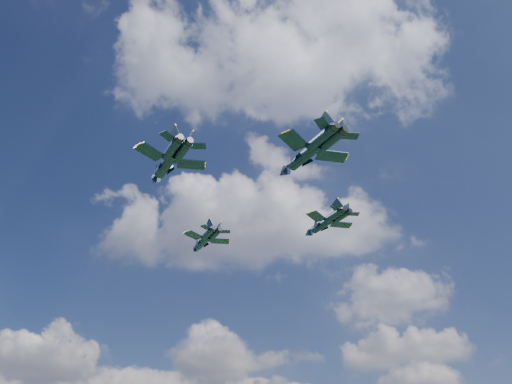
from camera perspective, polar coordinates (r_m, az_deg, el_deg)
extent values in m
cylinder|color=black|center=(115.04, -6.02, -5.63)|extent=(6.15, 7.65, 1.65)
cone|color=black|center=(119.52, -7.01, -6.61)|extent=(2.65, 2.84, 1.56)
ellipsoid|color=brown|center=(117.80, -6.58, -5.97)|extent=(2.26, 2.65, 0.75)
cube|color=black|center=(112.47, -7.21, -4.91)|extent=(4.26, 4.83, 0.16)
cube|color=black|center=(114.64, -4.14, -5.63)|extent=(4.65, 3.31, 0.16)
cube|color=black|center=(108.71, -5.82, -4.00)|extent=(2.20, 2.58, 0.13)
cube|color=black|center=(110.34, -3.54, -4.55)|extent=(2.36, 1.66, 0.13)
cube|color=black|center=(110.36, -5.27, -3.73)|extent=(2.10, 1.89, 2.75)
cube|color=black|center=(111.04, -4.32, -3.96)|extent=(1.59, 2.55, 2.75)
cylinder|color=black|center=(93.73, -10.21, 3.14)|extent=(7.62, 9.07, 1.98)
cone|color=black|center=(98.85, -11.54, 1.28)|extent=(3.23, 3.41, 1.87)
ellipsoid|color=brown|center=(96.96, -10.95, 2.36)|extent=(2.78, 3.16, 0.90)
cube|color=black|center=(91.09, -12.04, 4.52)|extent=(5.04, 5.82, 0.20)
cube|color=black|center=(93.08, -7.45, 3.15)|extent=(5.65, 4.12, 0.20)
cube|color=black|center=(86.82, -10.08, 6.33)|extent=(2.60, 3.09, 0.15)
cube|color=black|center=(88.33, -6.61, 5.24)|extent=(2.88, 2.07, 0.15)
cube|color=black|center=(88.83, -9.19, 6.49)|extent=(2.60, 2.21, 3.32)
cube|color=black|center=(89.45, -7.75, 6.04)|extent=(1.92, 3.03, 3.32)
cylinder|color=black|center=(106.89, 7.69, -3.67)|extent=(6.73, 7.50, 1.68)
cone|color=black|center=(110.57, 5.92, -4.80)|extent=(2.78, 2.88, 1.59)
ellipsoid|color=brown|center=(109.20, 6.65, -4.08)|extent=(2.43, 2.63, 0.77)
cube|color=black|center=(103.70, 6.90, -2.80)|extent=(4.15, 4.94, 0.17)
cube|color=black|center=(107.67, 9.71, -3.71)|extent=(4.85, 3.66, 0.17)
cube|color=black|center=(101.01, 9.05, -1.77)|extent=(2.13, 2.60, 0.13)
cube|color=black|center=(103.96, 11.10, -2.48)|extent=(2.49, 1.85, 0.13)
cube|color=black|center=(102.97, 9.32, -1.52)|extent=(2.28, 1.77, 2.81)
cube|color=black|center=(104.20, 10.18, -1.83)|extent=(1.64, 2.51, 2.81)
cylinder|color=black|center=(85.25, 5.63, 4.22)|extent=(8.04, 8.91, 2.00)
cone|color=black|center=(89.42, 3.11, 2.19)|extent=(3.32, 3.43, 1.89)
ellipsoid|color=brown|center=(87.94, 4.15, 3.37)|extent=(2.90, 3.13, 0.91)
cube|color=black|center=(81.84, 4.35, 5.89)|extent=(4.92, 5.88, 0.20)
cube|color=black|center=(86.05, 8.65, 4.08)|extent=(5.78, 4.38, 0.20)
cube|color=black|center=(78.88, 7.57, 7.79)|extent=(2.53, 3.10, 0.16)
cube|color=black|center=(82.05, 10.72, 6.33)|extent=(2.97, 2.21, 0.16)
cube|color=black|center=(81.25, 8.01, 7.89)|extent=(2.73, 2.10, 3.35)
cube|color=black|center=(82.57, 9.33, 7.27)|extent=(1.96, 2.99, 3.35)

